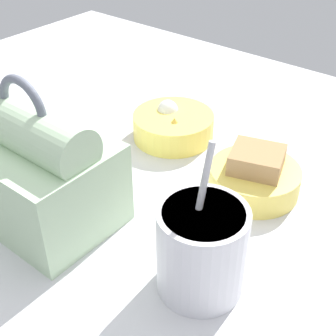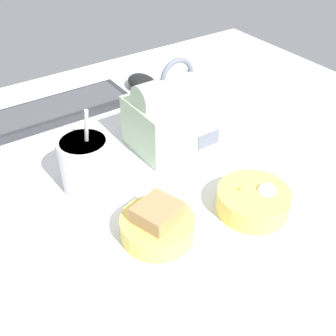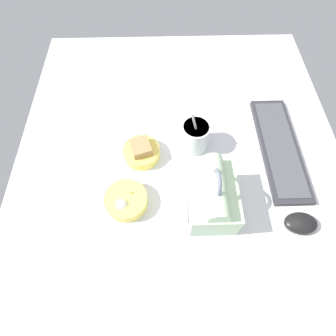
% 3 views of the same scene
% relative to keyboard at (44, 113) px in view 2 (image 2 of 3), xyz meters
% --- Properties ---
extents(desk_surface, '(1.40, 1.10, 0.02)m').
position_rel_keyboard_xyz_m(desk_surface, '(0.07, -0.34, -0.02)').
color(desk_surface, silver).
rests_on(desk_surface, ground).
extents(keyboard, '(0.41, 0.12, 0.02)m').
position_rel_keyboard_xyz_m(keyboard, '(0.00, 0.00, 0.00)').
color(keyboard, '#2D2D33').
rests_on(keyboard, desk_surface).
extents(lunch_bag, '(0.19, 0.14, 0.19)m').
position_rel_keyboard_xyz_m(lunch_bag, '(0.20, -0.26, 0.06)').
color(lunch_bag, '#B7D6AD').
rests_on(lunch_bag, desk_surface).
extents(soup_cup, '(0.09, 0.09, 0.17)m').
position_rel_keyboard_xyz_m(soup_cup, '(-0.03, -0.29, 0.04)').
color(soup_cup, silver).
rests_on(soup_cup, desk_surface).
extents(bento_bowl_sandwich, '(0.12, 0.12, 0.06)m').
position_rel_keyboard_xyz_m(bento_bowl_sandwich, '(0.01, -0.47, 0.01)').
color(bento_bowl_sandwich, '#EFD65B').
rests_on(bento_bowl_sandwich, desk_surface).
extents(bento_bowl_snacks, '(0.13, 0.13, 0.05)m').
position_rel_keyboard_xyz_m(bento_bowl_snacks, '(0.18, -0.51, 0.01)').
color(bento_bowl_snacks, '#EFD65B').
rests_on(bento_bowl_snacks, desk_surface).
extents(computer_mouse, '(0.07, 0.09, 0.04)m').
position_rel_keyboard_xyz_m(computer_mouse, '(0.27, -0.00, 0.01)').
color(computer_mouse, black).
rests_on(computer_mouse, desk_surface).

